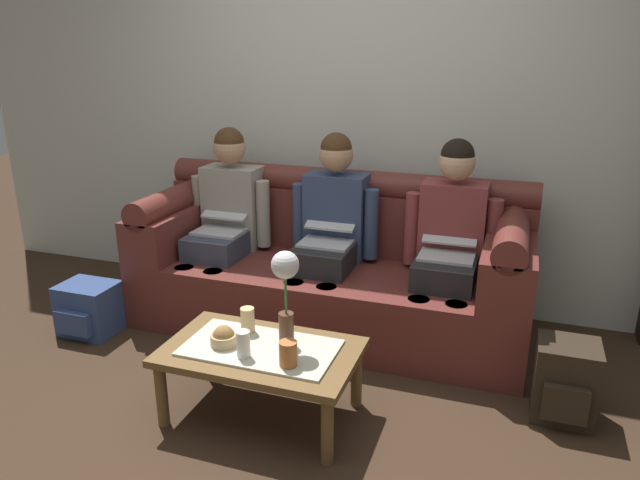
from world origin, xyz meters
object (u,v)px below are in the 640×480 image
person_right (450,238)px  cup_near_left (288,354)px  person_middle (331,226)px  coffee_table (261,357)px  cup_near_right (248,320)px  backpack_right (565,382)px  snack_bowl (224,338)px  cup_far_center (243,344)px  person_left (226,215)px  flower_vase (285,283)px  backpack_left (89,309)px  couch (331,269)px

person_right → cup_near_left: size_ratio=10.53×
person_middle → coffee_table: size_ratio=1.32×
cup_near_right → backpack_right: size_ratio=0.33×
person_middle → snack_bowl: person_middle is taller
cup_far_center → backpack_right: size_ratio=0.33×
person_left → flower_vase: person_left is taller
cup_near_right → backpack_right: bearing=12.8°
backpack_left → couch: bearing=24.5°
person_middle → person_left: bearing=180.0°
cup_near_right → cup_far_center: bearing=-68.7°
flower_vase → snack_bowl: flower_vase is taller
snack_bowl → cup_near_left: (0.36, -0.08, 0.02)m
person_middle → backpack_left: size_ratio=3.57×
cup_near_left → backpack_right: (1.19, 0.58, -0.24)m
snack_bowl → backpack_right: bearing=17.9°
coffee_table → cup_far_center: cup_far_center is taller
person_right → backpack_left: bearing=-163.5°
cup_far_center → backpack_left: (-1.35, 0.55, -0.28)m
person_left → flower_vase: 1.31m
person_middle → cup_near_right: 0.98m
cup_near_right → cup_far_center: 0.25m
snack_bowl → backpack_right: (1.55, 0.50, -0.22)m
coffee_table → backpack_right: (1.38, 0.46, -0.12)m
backpack_right → couch: bearing=156.1°
couch → flower_vase: bearing=-83.8°
cup_far_center → backpack_left: 1.48m
couch → snack_bowl: size_ratio=19.03×
cup_near_left → cup_near_right: size_ratio=0.91×
cup_near_left → backpack_left: cup_near_left is taller
person_right → coffee_table: 1.34m
couch → snack_bowl: couch is taller
person_right → backpack_left: 2.25m
coffee_table → cup_far_center: 0.17m
snack_bowl → backpack_left: bearing=158.3°
snack_bowl → cup_far_center: cup_far_center is taller
backpack_right → coffee_table: bearing=-161.6°
couch → person_right: size_ratio=1.98×
person_middle → cup_near_right: person_middle is taller
flower_vase → person_middle: bearing=96.2°
cup_near_right → coffee_table: bearing=-44.5°
person_left → snack_bowl: 1.26m
couch → backpack_left: (-1.38, -0.63, -0.21)m
cup_near_left → backpack_left: size_ratio=0.34×
cup_far_center → person_middle: bearing=88.4°
person_middle → cup_far_center: size_ratio=9.59×
cup_far_center → backpack_right: cup_far_center is taller
backpack_right → snack_bowl: bearing=-162.1°
couch → snack_bowl: bearing=-98.7°
backpack_left → cup_far_center: bearing=-22.3°
flower_vase → snack_bowl: size_ratio=3.69×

